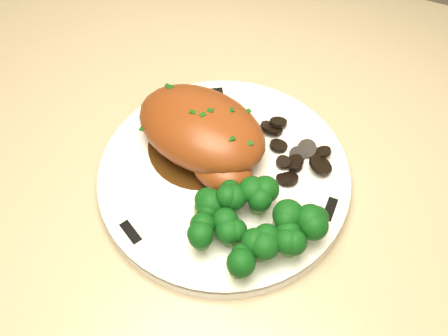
% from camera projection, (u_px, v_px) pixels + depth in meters
% --- Properties ---
extents(plate, '(0.35, 0.35, 0.02)m').
position_uv_depth(plate, '(224.00, 178.00, 0.60)').
color(plate, white).
rests_on(plate, counter).
extents(rim_accent_0, '(0.01, 0.03, 0.00)m').
position_uv_depth(rim_accent_0, '(330.00, 209.00, 0.57)').
color(rim_accent_0, black).
rests_on(rim_accent_0, plate).
extents(rim_accent_1, '(0.03, 0.02, 0.00)m').
position_uv_depth(rim_accent_1, '(211.00, 92.00, 0.66)').
color(rim_accent_1, black).
rests_on(rim_accent_1, plate).
extents(rim_accent_2, '(0.03, 0.02, 0.00)m').
position_uv_depth(rim_accent_2, '(131.00, 232.00, 0.55)').
color(rim_accent_2, black).
rests_on(rim_accent_2, plate).
extents(gravy_pool, '(0.12, 0.12, 0.00)m').
position_uv_depth(gravy_pool, '(202.00, 145.00, 0.61)').
color(gravy_pool, '#3B200A').
rests_on(gravy_pool, plate).
extents(chicken_breast, '(0.17, 0.13, 0.06)m').
position_uv_depth(chicken_breast, '(204.00, 133.00, 0.59)').
color(chicken_breast, brown).
rests_on(chicken_breast, plate).
extents(mushroom_pile, '(0.09, 0.07, 0.02)m').
position_uv_depth(mushroom_pile, '(285.00, 153.00, 0.60)').
color(mushroom_pile, black).
rests_on(mushroom_pile, plate).
extents(broccoli_florets, '(0.13, 0.10, 0.04)m').
position_uv_depth(broccoli_florets, '(250.00, 223.00, 0.53)').
color(broccoli_florets, '#62953F').
rests_on(broccoli_florets, plate).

